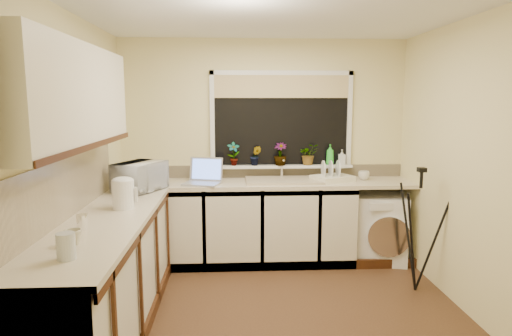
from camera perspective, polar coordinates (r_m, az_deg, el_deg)
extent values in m
plane|color=#533721|center=(3.98, 2.48, -17.85)|extent=(3.20, 3.20, 0.00)
plane|color=white|center=(3.62, 2.74, 19.41)|extent=(3.20, 3.20, 0.00)
plane|color=beige|center=(5.08, 0.95, 2.46)|extent=(3.20, 0.00, 3.20)
plane|color=beige|center=(2.14, 6.54, -6.24)|extent=(3.20, 0.00, 3.20)
plane|color=beige|center=(3.79, -22.21, -0.30)|extent=(0.00, 3.00, 3.00)
plane|color=beige|center=(4.08, 25.57, 0.07)|extent=(0.00, 3.00, 3.00)
cube|color=silver|center=(4.93, -2.63, -7.18)|extent=(2.55, 0.60, 0.86)
cube|color=silver|center=(3.63, -18.46, -13.50)|extent=(0.54, 2.40, 0.86)
cube|color=beige|center=(4.84, 1.19, -1.99)|extent=(3.20, 0.60, 0.04)
cube|color=beige|center=(3.49, -18.81, -6.64)|extent=(0.60, 2.40, 0.04)
cube|color=silver|center=(3.28, -22.69, 8.46)|extent=(0.28, 1.90, 0.70)
cube|color=beige|center=(3.53, -23.51, -2.66)|extent=(0.02, 2.40, 0.45)
cube|color=beige|center=(5.11, 0.95, -0.40)|extent=(3.20, 0.02, 0.14)
cube|color=black|center=(5.06, 3.24, 6.11)|extent=(1.50, 0.02, 1.00)
cube|color=tan|center=(5.03, 3.31, 10.36)|extent=(1.50, 0.02, 0.25)
cube|color=white|center=(5.06, 3.26, 0.24)|extent=(1.60, 0.14, 0.03)
cube|color=tan|center=(4.85, 3.55, -1.58)|extent=(0.82, 0.46, 0.03)
cylinder|color=silver|center=(5.01, 3.32, -0.01)|extent=(0.03, 0.03, 0.24)
cube|color=white|center=(5.18, 15.65, -7.36)|extent=(0.62, 0.61, 0.75)
cube|color=#A5A5AD|center=(4.69, -6.97, -2.02)|extent=(0.42, 0.35, 0.02)
cube|color=#5B83F7|center=(4.81, -6.39, -0.12)|extent=(0.37, 0.16, 0.25)
cylinder|color=white|center=(3.78, -16.62, -3.29)|extent=(0.18, 0.18, 0.23)
cube|color=white|center=(4.93, 9.73, -1.31)|extent=(0.50, 0.45, 0.06)
cylinder|color=silver|center=(2.71, -23.14, -9.19)|extent=(0.10, 0.10, 0.15)
cylinder|color=white|center=(3.28, -21.33, -6.43)|extent=(0.08, 0.08, 0.11)
imported|color=white|center=(4.49, -14.62, -1.06)|extent=(0.52, 0.60, 0.28)
imported|color=#999999|center=(4.98, -2.89, 1.83)|extent=(0.15, 0.11, 0.26)
imported|color=#999999|center=(4.98, -0.04, 1.58)|extent=(0.13, 0.11, 0.22)
imported|color=#999999|center=(5.00, 3.12, 1.79)|extent=(0.17, 0.17, 0.26)
imported|color=#999999|center=(5.07, 6.74, 1.75)|extent=(0.24, 0.21, 0.24)
imported|color=green|center=(5.12, 9.45, 1.73)|extent=(0.11, 0.11, 0.23)
imported|color=#999999|center=(5.14, 10.92, 1.38)|extent=(0.09, 0.09, 0.17)
imported|color=silver|center=(5.08, 13.63, -0.93)|extent=(0.13, 0.13, 0.10)
imported|color=beige|center=(2.97, -22.37, -8.19)|extent=(0.12, 0.12, 0.09)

